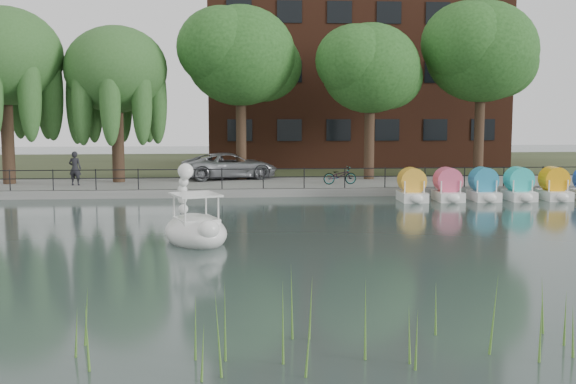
{
  "coord_description": "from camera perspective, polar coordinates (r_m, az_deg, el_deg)",
  "views": [
    {
      "loc": [
        -1.46,
        -21.58,
        4.31
      ],
      "look_at": [
        0.5,
        4.0,
        1.3
      ],
      "focal_mm": 45.0,
      "sensor_mm": 36.0,
      "label": 1
    }
  ],
  "objects": [
    {
      "name": "swan_boat",
      "position": [
        23.38,
        -7.36,
        -2.63
      ],
      "size": [
        2.77,
        3.4,
        2.49
      ],
      "rotation": [
        0.0,
        0.0,
        0.37
      ],
      "color": "white",
      "rests_on": "ground_plane"
    },
    {
      "name": "kerb",
      "position": [
        34.91,
        -1.95,
        -0.08
      ],
      "size": [
        40.0,
        0.25,
        0.4
      ],
      "primitive_type": "cube",
      "color": "gray",
      "rests_on": "ground_plane"
    },
    {
      "name": "pedestrian",
      "position": [
        37.98,
        -16.49,
        2.0
      ],
      "size": [
        0.78,
        0.58,
        1.98
      ],
      "primitive_type": "imported",
      "rotation": [
        0.0,
        0.0,
        2.99
      ],
      "color": "black",
      "rests_on": "promenade"
    },
    {
      "name": "broadleaf_right",
      "position": [
        39.84,
        6.51,
        9.63
      ],
      "size": [
        5.4,
        5.4,
        8.32
      ],
      "color": "#473323",
      "rests_on": "promenade"
    },
    {
      "name": "railing",
      "position": [
        35.01,
        -1.97,
        1.5
      ],
      "size": [
        32.0,
        0.05,
        1.0
      ],
      "color": "black",
      "rests_on": "promenade"
    },
    {
      "name": "ground_plane",
      "position": [
        22.06,
        -0.5,
        -4.58
      ],
      "size": [
        120.0,
        120.0,
        0.0
      ],
      "primitive_type": "plane",
      "color": "#3F4F4B"
    },
    {
      "name": "promenade",
      "position": [
        37.84,
        -2.14,
        0.45
      ],
      "size": [
        40.0,
        6.0,
        0.4
      ],
      "primitive_type": "cube",
      "color": "gray",
      "rests_on": "ground_plane"
    },
    {
      "name": "willow_left",
      "position": [
        39.88,
        -21.53,
        9.91
      ],
      "size": [
        5.88,
        5.88,
        9.01
      ],
      "color": "#473323",
      "rests_on": "promenade"
    },
    {
      "name": "broadleaf_center",
      "position": [
        39.68,
        -3.77,
        10.65
      ],
      "size": [
        6.0,
        6.0,
        9.25
      ],
      "color": "#473323",
      "rests_on": "promenade"
    },
    {
      "name": "apartment_building",
      "position": [
        52.49,
        5.03,
        12.18
      ],
      "size": [
        20.0,
        10.07,
        18.0
      ],
      "color": "#4C1E16",
      "rests_on": "land_strip"
    },
    {
      "name": "pedal_boat_row",
      "position": [
        35.46,
        17.78,
        0.37
      ],
      "size": [
        11.35,
        1.7,
        1.4
      ],
      "color": "white",
      "rests_on": "ground_plane"
    },
    {
      "name": "land_strip",
      "position": [
        51.77,
        -2.75,
        2.1
      ],
      "size": [
        60.0,
        22.0,
        0.36
      ],
      "primitive_type": "cube",
      "color": "#47512D",
      "rests_on": "ground_plane"
    },
    {
      "name": "willow_mid",
      "position": [
        39.1,
        -13.44,
        9.35
      ],
      "size": [
        5.32,
        5.32,
        8.15
      ],
      "color": "#473323",
      "rests_on": "promenade"
    },
    {
      "name": "reed_bank",
      "position": [
        13.1,
        11.28,
        -9.88
      ],
      "size": [
        24.0,
        2.4,
        1.2
      ],
      "color": "#669938",
      "rests_on": "ground_plane"
    },
    {
      "name": "minivan",
      "position": [
        39.8,
        -4.61,
        2.23
      ],
      "size": [
        4.13,
        6.44,
        1.66
      ],
      "primitive_type": "imported",
      "rotation": [
        0.0,
        0.0,
        1.82
      ],
      "color": "gray",
      "rests_on": "promenade"
    },
    {
      "name": "broadleaf_far",
      "position": [
        42.56,
        15.05,
        10.62
      ],
      "size": [
        6.3,
        6.3,
        9.71
      ],
      "color": "#473323",
      "rests_on": "promenade"
    },
    {
      "name": "bicycle",
      "position": [
        37.01,
        4.11,
        1.38
      ],
      "size": [
        0.78,
        1.77,
        1.0
      ],
      "primitive_type": "imported",
      "rotation": [
        0.0,
        0.0,
        1.68
      ],
      "color": "gray",
      "rests_on": "promenade"
    }
  ]
}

